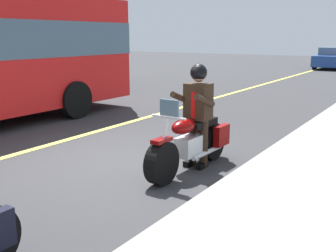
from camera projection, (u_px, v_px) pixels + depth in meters
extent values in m
plane|color=#333335|center=(124.00, 162.00, 7.17)|extent=(80.00, 80.00, 0.00)
cube|color=#E5DB4C|center=(47.00, 146.00, 8.23)|extent=(60.00, 0.16, 0.01)
cylinder|color=black|center=(162.00, 163.00, 6.05)|extent=(0.67, 0.22, 0.66)
cylinder|color=black|center=(212.00, 141.00, 7.30)|extent=(0.67, 0.22, 0.66)
cube|color=silver|center=(190.00, 145.00, 6.68)|extent=(0.57, 0.29, 0.32)
ellipsoid|color=#720505|center=(184.00, 126.00, 6.44)|extent=(0.57, 0.29, 0.24)
cube|color=black|center=(201.00, 123.00, 6.89)|extent=(0.71, 0.30, 0.12)
cube|color=#720505|center=(222.00, 135.00, 7.10)|extent=(0.40, 0.13, 0.36)
cube|color=#720505|center=(200.00, 132.00, 7.35)|extent=(0.40, 0.13, 0.36)
cylinder|color=silver|center=(163.00, 145.00, 6.01)|extent=(0.35, 0.06, 0.76)
cylinder|color=silver|center=(169.00, 117.00, 6.05)|extent=(0.05, 0.60, 0.04)
cube|color=#720505|center=(162.00, 140.00, 5.98)|extent=(0.36, 0.17, 0.06)
cylinder|color=silver|center=(207.00, 152.00, 6.86)|extent=(0.90, 0.10, 0.08)
cube|color=slate|center=(169.00, 109.00, 6.04)|extent=(0.05, 0.32, 0.28)
cylinder|color=black|center=(204.00, 143.00, 6.81)|extent=(0.14, 0.14, 0.84)
cube|color=black|center=(202.00, 165.00, 6.84)|extent=(0.26, 0.12, 0.10)
cylinder|color=black|center=(192.00, 141.00, 6.94)|extent=(0.14, 0.14, 0.84)
cube|color=black|center=(189.00, 163.00, 6.98)|extent=(0.26, 0.12, 0.10)
cube|color=black|center=(198.00, 101.00, 6.72)|extent=(0.33, 0.41, 0.60)
cube|color=red|center=(193.00, 105.00, 6.60)|extent=(0.03, 0.07, 0.44)
cylinder|color=black|center=(205.00, 100.00, 6.44)|extent=(0.55, 0.11, 0.28)
cylinder|color=black|center=(181.00, 98.00, 6.69)|extent=(0.55, 0.11, 0.28)
sphere|color=tan|center=(199.00, 75.00, 6.63)|extent=(0.22, 0.22, 0.22)
sphere|color=black|center=(199.00, 72.00, 6.62)|extent=(0.28, 0.28, 0.28)
cylinder|color=black|center=(75.00, 100.00, 10.89)|extent=(1.00, 0.30, 1.00)
cylinder|color=black|center=(18.00, 93.00, 12.17)|extent=(1.00, 0.30, 1.00)
cube|color=navy|center=(333.00, 60.00, 27.25)|extent=(4.60, 1.80, 0.70)
cube|color=slate|center=(335.00, 52.00, 27.29)|extent=(2.40, 1.60, 0.60)
cylinder|color=black|center=(315.00, 64.00, 26.57)|extent=(0.64, 0.22, 0.64)
cylinder|color=black|center=(325.00, 62.00, 28.94)|extent=(0.64, 0.22, 0.64)
cube|color=slate|center=(54.00, 39.00, 19.35)|extent=(1.10, 0.06, 1.60)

